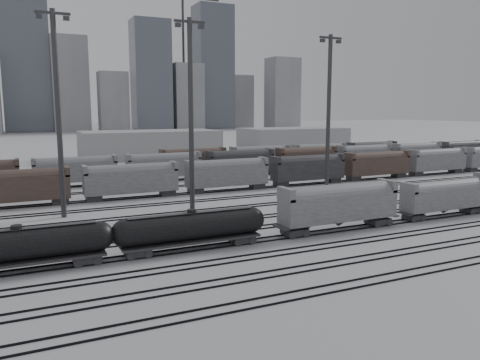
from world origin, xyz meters
name	(u,v)px	position (x,y,z in m)	size (l,w,h in m)	color
ground	(276,241)	(0.00, 0.00, 0.00)	(900.00, 900.00, 0.00)	silver
tracks	(216,210)	(0.00, 17.50, 0.08)	(220.00, 71.50, 0.16)	black
tank_car_a	(18,246)	(-25.61, 1.00, 2.39)	(16.75, 2.79, 4.14)	#242427
tank_car_b	(192,228)	(-9.35, 1.00, 2.35)	(16.45, 2.74, 4.06)	#242427
hopper_car_a	(339,203)	(9.14, 1.00, 3.39)	(15.34, 3.05, 5.49)	#242427
hopper_car_b	(444,195)	(26.54, 1.00, 2.98)	(13.48, 2.68, 4.82)	#242427
light_mast_b	(58,110)	(-20.20, 22.29, 14.33)	(4.32, 0.69, 27.02)	#343436
light_mast_c	(191,113)	(-4.04, 16.23, 13.88)	(4.19, 0.67, 26.17)	#343436
light_mast_d	(329,111)	(22.23, 21.95, 14.07)	(4.24, 0.68, 26.52)	#343436
bg_string_near	(227,175)	(8.00, 32.00, 2.80)	(151.00, 3.00, 5.60)	gray
bg_string_mid	(240,163)	(18.00, 48.00, 2.80)	(151.00, 3.00, 5.60)	#242427
bg_string_far	(290,156)	(35.50, 56.00, 2.80)	(66.00, 3.00, 5.60)	#503A32
warehouse_mid	(150,144)	(10.00, 95.00, 4.00)	(40.00, 18.00, 8.00)	#9C9C9F
warehouse_right	(293,140)	(60.00, 95.00, 4.00)	(35.00, 18.00, 8.00)	#9C9C9F
skyline	(79,77)	(10.84, 280.00, 34.73)	(316.00, 22.40, 95.00)	#9A9A9D
crane_left	(9,42)	(-28.74, 305.00, 57.39)	(42.00, 1.80, 100.00)	#343436
crane_right	(185,52)	(91.26, 305.00, 57.39)	(42.00, 1.80, 100.00)	#343436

